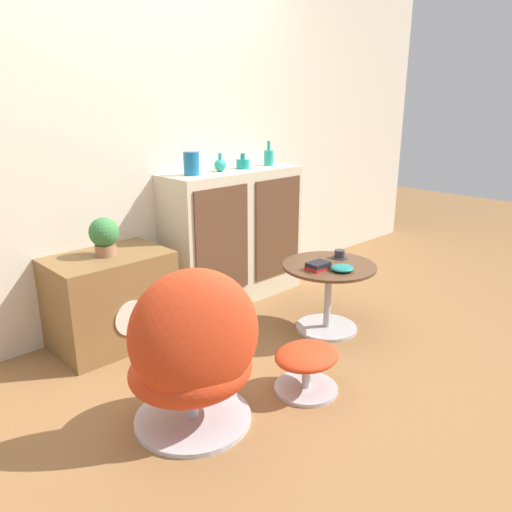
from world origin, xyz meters
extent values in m
plane|color=olive|center=(0.00, 0.00, 0.00)|extent=(12.00, 12.00, 0.00)
cube|color=beige|center=(0.00, 1.36, 1.30)|extent=(6.40, 0.06, 2.60)
cube|color=beige|center=(0.60, 1.14, 0.49)|extent=(1.09, 0.38, 0.97)
cube|color=brown|center=(0.33, 0.95, 0.53)|extent=(0.46, 0.01, 0.74)
cube|color=brown|center=(0.87, 0.95, 0.53)|extent=(0.46, 0.01, 0.74)
cube|color=brown|center=(-0.44, 1.10, 0.28)|extent=(0.70, 0.46, 0.57)
cylinder|color=beige|center=(-0.44, 0.87, 0.24)|extent=(0.21, 0.01, 0.21)
cylinder|color=#B7B7BC|center=(-0.57, 0.12, 0.01)|extent=(0.55, 0.55, 0.02)
cylinder|color=#B7B7BC|center=(-0.57, 0.12, 0.08)|extent=(0.06, 0.06, 0.11)
ellipsoid|color=red|center=(-0.57, 0.12, 0.27)|extent=(0.72, 0.67, 0.27)
ellipsoid|color=red|center=(-0.61, 0.02, 0.50)|extent=(0.67, 0.55, 0.61)
cylinder|color=#B7B7BC|center=(0.01, -0.09, 0.01)|extent=(0.33, 0.33, 0.02)
cylinder|color=#B7B7BC|center=(0.01, -0.09, 0.09)|extent=(0.04, 0.04, 0.13)
ellipsoid|color=red|center=(0.01, -0.09, 0.20)|extent=(0.36, 0.30, 0.09)
cylinder|color=#B7B7BC|center=(0.66, 0.29, 0.01)|extent=(0.40, 0.40, 0.02)
cylinder|color=#B7B7BC|center=(0.66, 0.29, 0.23)|extent=(0.04, 0.04, 0.41)
cylinder|color=brown|center=(0.66, 0.29, 0.44)|extent=(0.60, 0.60, 0.02)
cylinder|color=#196699|center=(0.24, 1.14, 1.05)|extent=(0.11, 0.11, 0.15)
ellipsoid|color=teal|center=(0.49, 1.14, 1.01)|extent=(0.09, 0.09, 0.09)
cylinder|color=teal|center=(0.49, 1.14, 1.07)|extent=(0.03, 0.03, 0.05)
cylinder|color=teal|center=(0.70, 1.14, 1.00)|extent=(0.10, 0.10, 0.07)
cylinder|color=teal|center=(0.70, 1.14, 1.06)|extent=(0.03, 0.03, 0.04)
cylinder|color=teal|center=(0.97, 1.14, 1.03)|extent=(0.07, 0.07, 0.11)
cylinder|color=teal|center=(0.97, 1.14, 1.12)|extent=(0.03, 0.03, 0.07)
cylinder|color=#996B4C|center=(-0.44, 1.10, 0.60)|extent=(0.12, 0.12, 0.07)
sphere|color=#387A3D|center=(-0.44, 1.10, 0.71)|extent=(0.17, 0.17, 0.17)
cylinder|color=#2D2D33|center=(0.82, 0.33, 0.45)|extent=(0.11, 0.11, 0.01)
cylinder|color=#2D2D33|center=(0.82, 0.33, 0.48)|extent=(0.07, 0.07, 0.05)
cube|color=red|center=(0.54, 0.29, 0.46)|extent=(0.14, 0.10, 0.02)
cube|color=black|center=(0.54, 0.29, 0.48)|extent=(0.14, 0.10, 0.03)
ellipsoid|color=#1E7A70|center=(0.62, 0.17, 0.47)|extent=(0.14, 0.14, 0.04)
camera|label=1|loc=(-1.76, -1.54, 1.46)|focal=35.00mm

